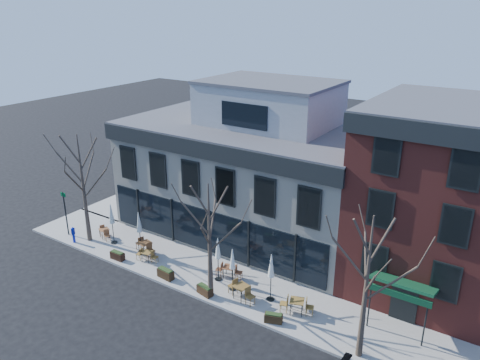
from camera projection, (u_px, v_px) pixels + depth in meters
The scene contains 25 objects.
ground at pixel (210, 256), 32.12m from camera, with size 120.00×120.00×0.00m, color black.
sidewalk_front at pixel (231, 284), 28.73m from camera, with size 33.50×4.70×0.15m, color gray.
sidewalk_side at pixel (151, 193), 42.58m from camera, with size 4.50×12.00×0.15m, color gray.
corner_building at pixel (251, 171), 34.38m from camera, with size 18.39×10.39×11.10m.
red_brick_building at pixel (437, 197), 27.31m from camera, with size 8.20×11.78×11.18m.
tree_corner at pixel (83, 187), 32.50m from camera, with size 3.93×3.98×7.92m.
tree_mid at pixel (210, 240), 26.18m from camera, with size 3.50×3.55×7.04m.
tree_right at pixel (366, 287), 21.45m from camera, with size 3.72×3.77×7.48m.
sign_pole at pixel (65, 211), 34.08m from camera, with size 0.50×0.10×3.40m.
call_box at pixel (73, 234), 33.39m from camera, with size 0.24×0.24×1.22m.
cafe_set_0 at pixel (104, 232), 34.14m from camera, with size 1.62×0.97×0.84m.
cafe_set_1 at pixel (145, 247), 31.89m from camera, with size 2.03×0.99×1.04m.
cafe_set_2 at pixel (147, 255), 31.00m from camera, with size 1.63×0.76×0.84m.
cafe_set_3 at pixel (229, 271), 29.14m from camera, with size 1.79×0.93×0.92m.
cafe_set_4 at pixel (241, 291), 26.98m from camera, with size 2.05×0.97×1.05m.
cafe_set_5 at pixel (297, 305), 25.72m from camera, with size 1.96×1.10×1.01m.
umbrella_0 at pixel (111, 216), 32.77m from camera, with size 0.48×0.48×3.02m.
umbrella_1 at pixel (139, 224), 31.51m from camera, with size 0.48×0.48×3.02m.
umbrella_2 at pixel (218, 251), 28.34m from camera, with size 0.46×0.46×2.87m.
umbrella_3 at pixel (232, 261), 27.40m from camera, with size 0.43×0.43×2.72m.
umbrella_4 at pixel (271, 268), 26.34m from camera, with size 0.47×0.47×2.97m.
planter_0 at pixel (117, 255), 31.26m from camera, with size 1.03×0.43×0.57m.
planter_1 at pixel (166, 274), 29.11m from camera, with size 1.17×0.56×0.63m.
planter_2 at pixel (205, 290), 27.47m from camera, with size 1.10×0.62×0.58m.
planter_3 at pixel (273, 318), 25.06m from camera, with size 1.04×0.70×0.54m.
Camera 1 is at (17.29, -22.41, 16.17)m, focal length 35.00 mm.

